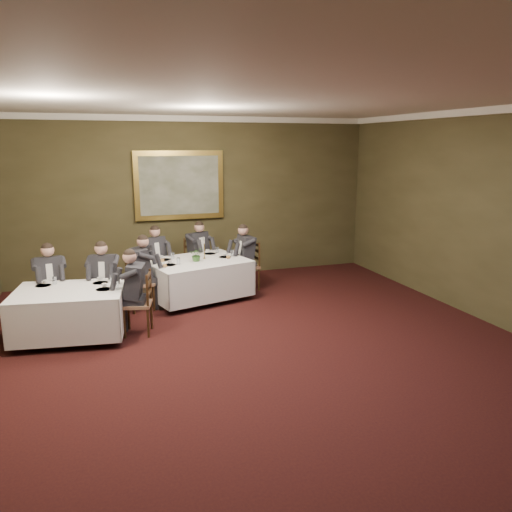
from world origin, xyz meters
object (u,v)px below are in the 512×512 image
chair_main_backleft (155,278)px  painting (179,185)px  chair_main_backright (198,271)px  candlestick (204,250)px  chair_main_endright (247,276)px  diner_sec_backleft (51,292)px  diner_main_endright (247,265)px  chair_sec_endright (139,316)px  diner_sec_endright (137,302)px  centerpiece (197,254)px  diner_main_backright (198,261)px  diner_sec_backright (105,289)px  chair_sec_backright (106,302)px  table_main (197,276)px  table_second (70,310)px  diner_main_endleft (140,282)px  chair_main_endleft (140,294)px  chair_sec_backleft (52,305)px  diner_main_backleft (154,267)px

chair_main_backleft → painting: 2.09m
painting → chair_main_backright: bearing=-69.8°
candlestick → painting: 1.90m
chair_main_endright → chair_main_backright: bearing=43.8°
diner_sec_backleft → diner_main_endright: bearing=-174.8°
chair_main_backright → chair_sec_endright: same height
diner_sec_endright → centerpiece: size_ratio=4.83×
candlestick → diner_sec_backleft: bearing=-168.2°
diner_sec_backleft → candlestick: bearing=-174.8°
diner_main_backright → diner_sec_backright: (-1.94, -1.60, 0.00)m
chair_main_backleft → diner_main_endright: 1.88m
chair_main_endright → chair_sec_backright: size_ratio=1.00×
table_main → table_second: same height
table_main → diner_main_backright: size_ratio=1.57×
diner_main_endleft → chair_main_backright: bearing=126.0°
table_second → chair_sec_endright: (1.01, -0.15, -0.17)m
chair_main_endleft → chair_sec_endright: size_ratio=1.00×
diner_sec_backright → centerpiece: bearing=-150.4°
chair_main_backright → diner_sec_backright: size_ratio=0.74×
chair_sec_endright → diner_sec_backleft: bearing=66.7°
table_main → centerpiece: bearing=-99.8°
chair_sec_backleft → centerpiece: centerpiece is taller
table_second → diner_main_backleft: bearing=53.5°
diner_main_endright → chair_sec_backright: 2.95m
chair_sec_endright → painting: (1.25, 3.10, 1.77)m
chair_main_endleft → diner_main_endright: bearing=96.1°
chair_main_backleft → centerpiece: size_ratio=3.59×
chair_sec_backleft → diner_main_backright: bearing=-158.9°
diner_main_backleft → candlestick: (0.88, -0.65, 0.41)m
diner_main_endright → diner_main_backright: bearing=43.6°
diner_main_backright → candlestick: bearing=59.2°
chair_main_backleft → diner_main_backright: diner_main_backright is taller
chair_main_endright → diner_sec_backright: (-2.82, -0.89, 0.23)m
diner_main_backleft → chair_sec_backright: (-1.00, -1.33, -0.23)m
chair_main_endright → painting: 2.47m
chair_sec_backright → chair_sec_endright: (0.46, -0.90, 0.00)m
chair_main_backright → diner_sec_backleft: diner_sec_backleft is taller
chair_main_backright → chair_sec_backright: 2.51m
chair_main_backright → chair_sec_backright: (-1.93, -1.60, 0.00)m
chair_main_endright → diner_sec_backleft: diner_sec_backleft is taller
centerpiece → chair_main_endright: bearing=18.6°
diner_main_endleft → diner_main_backright: bearing=125.7°
chair_main_endleft → diner_main_endright: diner_main_endright is taller
diner_sec_backleft → candlestick: diner_sec_backleft is taller
chair_main_backleft → diner_sec_backright: (-1.00, -1.36, 0.23)m
table_main → diner_sec_backleft: (-2.57, -0.47, 0.06)m
diner_main_backright → centerpiece: bearing=50.0°
diner_sec_backleft → painting: size_ratio=0.70×
chair_main_endleft → chair_sec_backright: 0.67m
table_second → diner_main_backright: 3.42m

